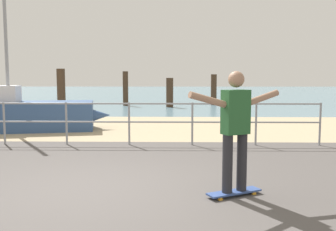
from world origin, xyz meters
name	(u,v)px	position (x,y,z in m)	size (l,w,h in m)	color
ground_plane	(82,215)	(0.00, -1.00, 0.00)	(24.00, 10.00, 0.04)	#514C49
beach_strip	(142,127)	(0.00, 7.00, 0.00)	(24.00, 6.00, 0.04)	tan
sea_surface	(166,93)	(0.00, 35.00, 0.00)	(72.00, 50.00, 0.04)	slate
railing_fence	(66,117)	(-1.53, 3.60, 0.70)	(12.25, 0.05, 1.05)	gray
sailboat	(25,114)	(-3.51, 5.96, 0.52)	(5.07, 2.25, 4.98)	#335184
skateboard	(234,192)	(1.93, -0.28, 0.07)	(0.80, 0.54, 0.08)	#334C8C
skateboarder	(235,124)	(1.93, -0.28, 1.02)	(1.33, 0.74, 1.65)	#26262B
groyne_post_0	(61,90)	(-4.36, 12.38, 1.03)	(0.39, 0.39, 2.05)	#422D1E
groyne_post_1	(125,89)	(-1.80, 16.14, 0.99)	(0.31, 0.31, 1.99)	#422D1E
groyne_post_2	(170,93)	(0.77, 15.08, 0.81)	(0.39, 0.39, 1.62)	#422D1E
groyne_post_3	(214,90)	(3.34, 16.75, 0.91)	(0.34, 0.34, 1.82)	#422D1E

